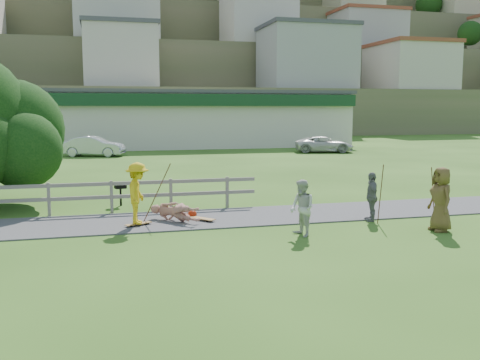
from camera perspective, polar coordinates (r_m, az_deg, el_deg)
The scene contains 19 objects.
ground at distance 15.53m, azimuth -5.82°, elevation -5.45°, with size 260.00×260.00×0.00m, color #2D5117.
path at distance 16.98m, azimuth -6.59°, elevation -4.26°, with size 34.00×3.00×0.04m, color #3E3D40.
fence at distance 18.63m, azimuth -21.63°, elevation -1.50°, with size 15.05×0.10×1.10m.
strip_mall at distance 50.30m, azimuth -7.39°, elevation 6.54°, with size 32.50×10.75×5.10m.
hillside at distance 106.85m, azimuth -13.56°, elevation 13.32°, with size 220.00×67.00×47.50m.
skater_rider at distance 16.13m, azimuth -10.86°, elevation -1.74°, with size 1.18×0.68×1.83m, color gold.
skater_fallen at distance 16.70m, azimuth -6.96°, elevation -3.40°, with size 1.78×0.43×0.65m, color #A56B5B.
spectator_a at distance 14.81m, azimuth 6.63°, elevation -3.00°, with size 0.76×0.60×1.57m, color beige.
spectator_b at distance 17.19m, azimuth 13.85°, elevation -1.74°, with size 0.90×0.38×1.54m, color slate.
spectator_c at distance 16.35m, azimuth 20.63°, elevation -1.94°, with size 0.91×0.59×1.86m, color brown.
car_silver at distance 40.74m, azimuth -15.36°, elevation 3.49°, with size 1.56×4.47×1.47m, color #B2B5BA.
car_white at distance 43.36m, azimuth 8.97°, elevation 3.78°, with size 2.12×4.61×1.28m, color beige.
bbq at distance 19.82m, azimuth -12.62°, elevation -1.50°, with size 0.39×0.29×0.84m, color black, non-canonical shape.
longboard_rider at distance 16.29m, azimuth -10.78°, elevation -4.76°, with size 0.83×0.20×0.09m, color olive, non-canonical shape.
longboard_fallen at distance 16.78m, azimuth -4.19°, elevation -4.25°, with size 1.01×0.25×0.11m, color olive, non-canonical shape.
helmet at distance 17.16m, azimuth -5.12°, elevation -3.68°, with size 0.30×0.30×0.30m, color #9E2208.
pole_rider at distance 16.56m, azimuth -8.89°, elevation -1.10°, with size 0.03×0.03×2.03m, color #542F21.
pole_spec_left at distance 16.87m, azimuth 14.76°, elevation -1.46°, with size 0.03×0.03×1.83m, color #542F21.
pole_spec_right at distance 17.75m, azimuth 19.90°, elevation -1.40°, with size 0.03×0.03×1.72m, color #542F21.
Camera 1 is at (-2.24, -14.96, 3.52)m, focal length 40.00 mm.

